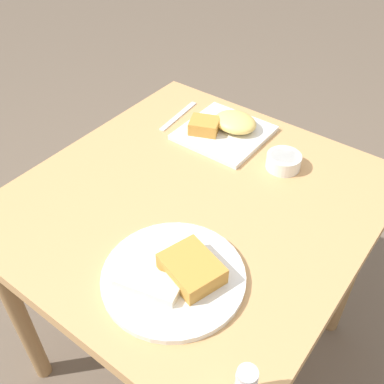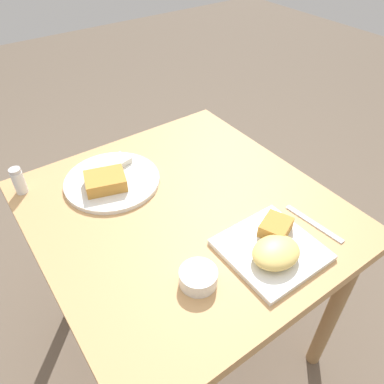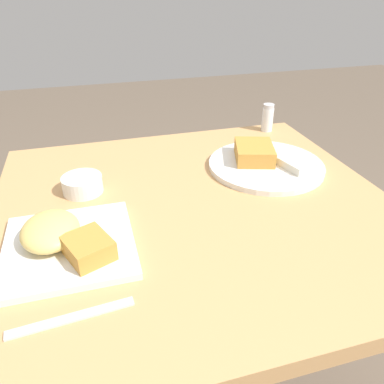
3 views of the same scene
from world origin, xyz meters
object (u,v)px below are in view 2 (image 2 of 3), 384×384
sauce_ramekin (198,277)px  salt_shaker (19,182)px  plate_square_near (273,247)px  butter_knife (314,223)px  plate_oval_far (110,180)px

sauce_ramekin → salt_shaker: size_ratio=1.06×
sauce_ramekin → plate_square_near: bearing=-10.1°
plate_square_near → butter_knife: plate_square_near is taller
plate_square_near → plate_oval_far: plate_square_near is taller
plate_square_near → salt_shaker: bearing=126.1°
plate_oval_far → butter_knife: plate_oval_far is taller
plate_square_near → plate_oval_far: 0.54m
plate_oval_far → butter_knife: 0.62m
plate_square_near → plate_oval_far: bearing=113.0°
salt_shaker → butter_knife: bearing=-44.6°
plate_square_near → butter_knife: bearing=3.0°
sauce_ramekin → salt_shaker: salt_shaker is taller
plate_oval_far → sauce_ramekin: 0.46m
plate_oval_far → butter_knife: (0.38, -0.49, -0.01)m
plate_oval_far → salt_shaker: (-0.24, 0.12, 0.02)m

